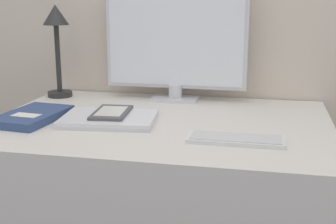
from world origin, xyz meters
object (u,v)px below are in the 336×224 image
Objects in this scene: ereader at (111,112)px; desk_lamp at (57,33)px; monitor at (176,37)px; notebook at (32,116)px; laptop at (109,119)px; keyboard at (236,139)px.

desk_lamp reaches higher than ereader.
notebook is (-0.41, -0.39, -0.23)m from monitor.
monitor is 1.72× the size of laptop.
laptop is (-0.42, 0.12, 0.00)m from keyboard.
monitor is at bearing 3.47° from desk_lamp.
keyboard is 0.68m from notebook.
ereader is (-0.15, -0.34, -0.22)m from monitor.
monitor is 0.46m from laptop.
laptop reaches higher than keyboard.
laptop is 1.61× the size of ereader.
keyboard is at bearing -15.86° from laptop.
notebook reaches higher than laptop.
monitor reaches higher than notebook.
laptop is at bearing -90.46° from ereader.
notebook reaches higher than keyboard.
notebook is (0.07, -0.37, -0.24)m from desk_lamp.
desk_lamp is (-0.33, 0.31, 0.23)m from ereader.
keyboard is 0.91m from desk_lamp.
ereader is (-0.42, 0.14, 0.02)m from keyboard.
keyboard is 0.86× the size of laptop.
ereader reaches higher than keyboard.
laptop is at bearing 164.14° from keyboard.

